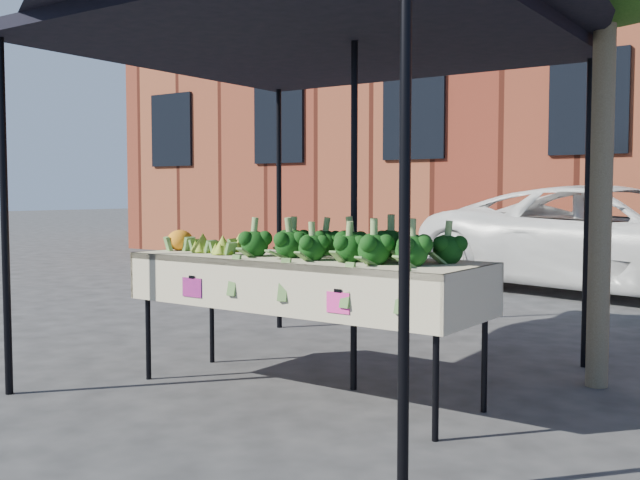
{
  "coord_description": "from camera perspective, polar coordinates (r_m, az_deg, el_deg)",
  "views": [
    {
      "loc": [
        2.58,
        -3.84,
        1.32
      ],
      "look_at": [
        -0.2,
        0.23,
        1.0
      ],
      "focal_mm": 41.63,
      "sensor_mm": 36.0,
      "label": 1
    }
  ],
  "objects": [
    {
      "name": "cauliflower_pair",
      "position": [
        5.42,
        -10.71,
        0.08
      ],
      "size": [
        0.18,
        0.18,
        0.16
      ],
      "primitive_type": "ellipsoid",
      "color": "orange",
      "rests_on": "table"
    },
    {
      "name": "street_tree",
      "position": [
        5.38,
        21.0,
        12.12
      ],
      "size": [
        2.16,
        2.16,
        4.26
      ],
      "primitive_type": null,
      "color": "#1E4C14",
      "rests_on": "ground"
    },
    {
      "name": "building_left",
      "position": [
        17.85,
        8.93,
        13.91
      ],
      "size": [
        12.0,
        8.0,
        9.0
      ],
      "primitive_type": "cube",
      "color": "maroon",
      "rests_on": "ground"
    },
    {
      "name": "vehicle",
      "position": [
        10.32,
        21.95,
        10.21
      ],
      "size": [
        1.94,
        2.61,
        5.08
      ],
      "primitive_type": "imported",
      "rotation": [
        0.0,
        0.0,
        1.33
      ],
      "color": "white",
      "rests_on": "ground"
    },
    {
      "name": "broccoli_heap",
      "position": [
        4.62,
        2.1,
        -0.03
      ],
      "size": [
        1.45,
        0.55,
        0.24
      ],
      "primitive_type": "ellipsoid",
      "color": "black",
      "rests_on": "table"
    },
    {
      "name": "table",
      "position": [
        4.85,
        -1.35,
        -6.63
      ],
      "size": [
        2.42,
        0.85,
        0.9
      ],
      "color": "beige",
      "rests_on": "ground"
    },
    {
      "name": "canopy",
      "position": [
        5.15,
        -0.21,
        4.27
      ],
      "size": [
        3.16,
        3.16,
        2.74
      ],
      "primitive_type": null,
      "color": "black",
      "rests_on": "ground"
    },
    {
      "name": "romanesco_cluster",
      "position": [
        5.22,
        -7.06,
        0.07
      ],
      "size": [
        0.41,
        0.55,
        0.18
      ],
      "primitive_type": "ellipsoid",
      "color": "#A6BF3B",
      "rests_on": "table"
    },
    {
      "name": "ground",
      "position": [
        4.81,
        0.42,
        -12.21
      ],
      "size": [
        90.0,
        90.0,
        0.0
      ],
      "primitive_type": "plane",
      "color": "#252527"
    }
  ]
}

